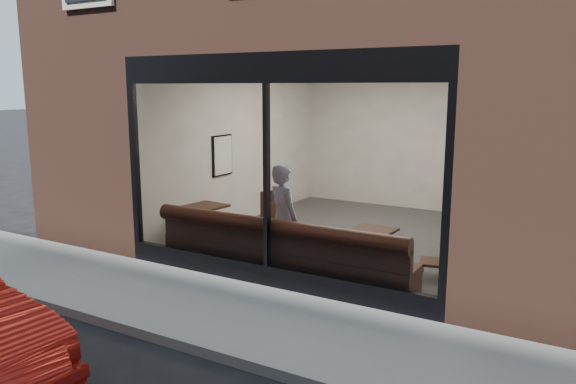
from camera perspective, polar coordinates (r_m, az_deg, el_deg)
The scene contains 21 objects.
ground at distance 6.50m, azimuth -12.13°, elevation -14.67°, with size 120.00×120.00×0.00m, color black.
sidewalk_near at distance 7.20m, azimuth -6.67°, elevation -11.87°, with size 40.00×2.00×0.01m, color gray.
kerb_near at distance 6.44m, azimuth -12.46°, elevation -14.34°, with size 40.00×0.10×0.12m, color gray.
host_building_pier_left at distance 14.59m, azimuth -2.09°, elevation 6.11°, with size 2.50×12.00×3.20m, color brown.
host_building_backfill at distance 15.86m, azimuth 15.53°, elevation 6.09°, with size 5.00×6.00×3.20m, color brown.
cafe_floor at distance 10.49m, azimuth 6.58°, elevation -4.53°, with size 6.00×6.00×0.00m, color #2D2D30.
cafe_ceiling at distance 10.14m, azimuth 6.97°, elevation 13.04°, with size 6.00×6.00×0.00m, color white.
cafe_wall_back at distance 12.98m, azimuth 12.08°, elevation 5.31°, with size 5.00×5.00×0.00m, color beige.
cafe_wall_left at distance 11.41m, azimuth -4.81°, elevation 4.81°, with size 6.00×6.00×0.00m, color beige.
cafe_wall_right at distance 9.49m, azimuth 20.70°, elevation 2.97°, with size 6.00×6.00×0.00m, color beige.
storefront_kick at distance 7.95m, azimuth -2.10°, elevation -8.47°, with size 5.00×0.10×0.30m, color black.
storefront_header at distance 7.52m, azimuth -2.25°, elevation 12.51°, with size 5.00×0.10×0.40m, color black.
storefront_mullion at distance 7.61m, azimuth -2.17°, elevation 1.54°, with size 0.06×0.10×2.50m, color black.
storefront_glass at distance 7.59m, azimuth -2.30°, elevation 1.51°, with size 4.80×4.80×0.00m, color white.
banquette at distance 8.25m, azimuth -0.61°, elevation -7.20°, with size 4.00×0.55×0.45m, color #3D1D16.
person at distance 8.34m, azimuth -0.51°, elevation -2.74°, with size 0.60×0.39×1.65m, color #AFB8E4.
cafe_table_left at distance 9.71m, azimuth -8.36°, elevation -1.44°, with size 0.61×0.61×0.04m, color #311A13.
cafe_table_right at distance 8.08m, azimuth 8.63°, elevation -3.90°, with size 0.57×0.57×0.04m, color #311A13.
cafe_chair_left at distance 10.22m, azimuth -2.39°, elevation -3.60°, with size 0.41×0.41×0.04m, color #311A13.
cafe_chair_right at distance 8.50m, azimuth 14.68°, elevation -6.92°, with size 0.42×0.42×0.04m, color #311A13.
wall_poster at distance 10.87m, azimuth -6.61°, elevation 3.72°, with size 0.02×0.54×0.72m, color white.
Camera 1 is at (4.03, -4.29, 2.75)m, focal length 35.00 mm.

